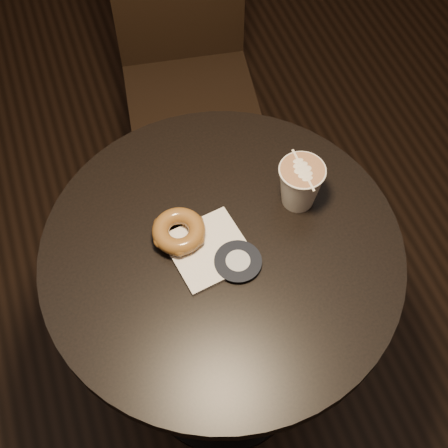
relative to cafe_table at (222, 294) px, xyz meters
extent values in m
plane|color=black|center=(0.00, 0.00, -0.55)|extent=(4.50, 4.50, 0.00)
cylinder|color=black|center=(0.00, 0.00, 0.18)|extent=(0.70, 0.70, 0.03)
cylinder|color=black|center=(0.00, 0.00, -0.18)|extent=(0.07, 0.07, 0.70)
cylinder|color=black|center=(0.00, 0.00, -0.54)|extent=(0.44, 0.44, 0.02)
cube|color=black|center=(0.15, 0.69, -0.13)|extent=(0.43, 0.43, 0.04)
cylinder|color=black|center=(-0.04, 0.56, -0.34)|extent=(0.03, 0.03, 0.42)
cylinder|color=black|center=(0.28, 0.51, -0.34)|extent=(0.03, 0.03, 0.42)
cylinder|color=black|center=(0.01, 0.87, -0.34)|extent=(0.03, 0.03, 0.42)
cylinder|color=black|center=(0.33, 0.82, -0.34)|extent=(0.03, 0.03, 0.42)
cube|color=white|center=(-0.02, 0.00, 0.20)|extent=(0.16, 0.16, 0.01)
torus|color=brown|center=(-0.07, 0.05, 0.22)|extent=(0.10, 0.10, 0.03)
camera|label=1|loc=(-0.19, -0.56, 1.23)|focal=50.00mm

